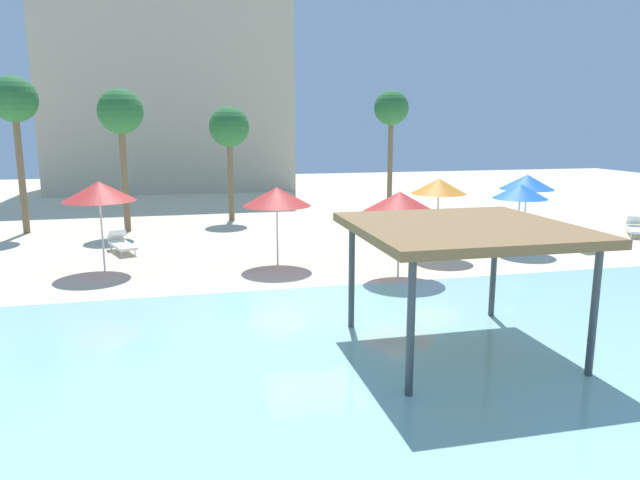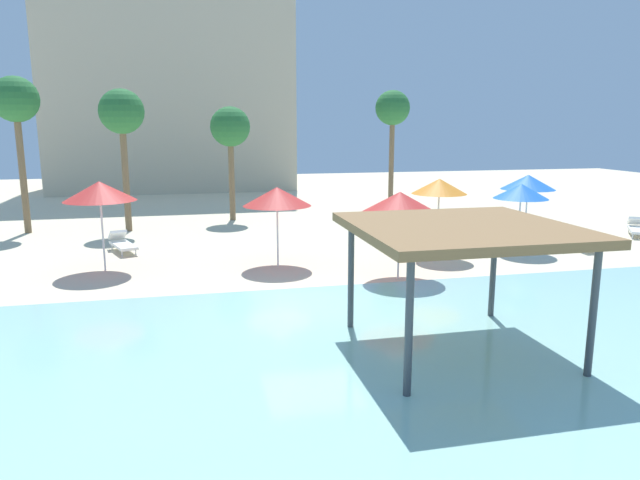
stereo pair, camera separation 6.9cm
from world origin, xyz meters
The scene contains 17 objects.
ground_plane centered at (0.00, 0.00, 0.00)m, with size 80.00×80.00×0.00m, color beige.
lagoon_water centered at (0.00, -5.25, 0.02)m, with size 44.00×13.50×0.04m, color #99D1C6.
shade_pavilion centered at (2.28, -3.70, 2.49)m, with size 4.25×4.25×2.65m.
beach_umbrella_blue_0 centered at (8.75, 4.61, 2.23)m, with size 1.96×1.96×2.50m.
beach_umbrella_orange_1 centered at (5.50, 4.49, 2.50)m, with size 1.91×1.91×2.77m.
beach_umbrella_red_2 centered at (3.13, 2.02, 2.32)m, with size 2.36×2.36×2.65m.
beach_umbrella_blue_3 centered at (10.63, 7.15, 2.28)m, with size 2.19×2.19×2.58m.
beach_umbrella_red_4 centered at (-5.70, 5.01, 2.56)m, with size 2.24×2.24×2.87m.
beach_umbrella_red_5 centered at (-0.19, 4.42, 2.31)m, with size 2.23×2.23×2.62m.
lounge_chair_0 centered at (-5.46, 7.86, 0.33)m, with size 1.22×1.99×0.74m.
lounge_chair_2 centered at (15.39, 6.32, 0.33)m, with size 1.58×1.90×0.74m.
lounge_chair_4 centered at (11.21, 4.63, 0.33)m, with size 0.68×1.92×0.74m.
palm_tree_0 centered at (-5.61, 12.25, 5.01)m, with size 1.90×1.90×6.10m.
palm_tree_1 centered at (8.15, 16.73, 5.34)m, with size 1.90×1.90×6.45m.
palm_tree_2 centered at (-0.90, 14.24, 4.39)m, with size 1.90×1.90×5.45m.
palm_tree_3 centered at (-9.82, 12.76, 5.47)m, with size 1.90×1.90×6.59m.
hotel_block_0 centered at (-3.77, 31.78, 9.34)m, with size 16.59×11.62×18.69m, color beige.
Camera 1 is at (-3.09, -14.15, 4.61)m, focal length 32.62 mm.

